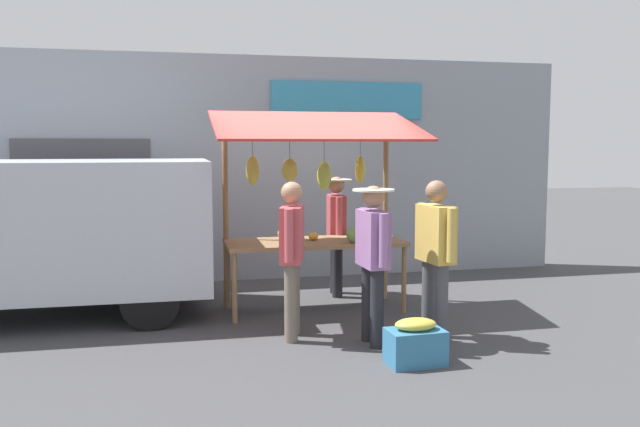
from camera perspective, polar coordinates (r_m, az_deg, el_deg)
ground_plane at (r=8.53m, az=-0.46°, el=-8.18°), size 40.00×40.00×0.00m
street_backdrop at (r=10.42m, az=-3.39°, el=3.83°), size 9.00×0.30×3.40m
market_stall at (r=8.31m, az=-0.48°, el=2.18°), size 2.50×1.46×2.50m
vendor_with_sunhat at (r=9.18m, az=1.39°, el=-1.04°), size 0.42×0.69×1.64m
shopper_in_striped_shirt at (r=6.93m, az=4.51°, el=-3.21°), size 0.43×0.70×1.66m
shopper_in_grey_tee at (r=7.12m, az=-2.39°, el=-2.94°), size 0.35×0.69×1.68m
shopper_with_shopping_bag at (r=7.16m, az=9.78°, el=-2.88°), size 0.28×0.71×1.70m
parked_van at (r=8.72m, az=-25.10°, el=-0.93°), size 4.42×1.91×1.88m
produce_crate_near at (r=6.52m, az=8.10°, el=-10.84°), size 0.55×0.37×0.45m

